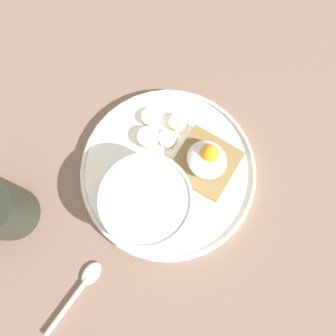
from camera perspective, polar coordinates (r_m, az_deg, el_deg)
name	(u,v)px	position (r cm, az deg, el deg)	size (l,w,h in cm)	color
ground_plane	(168,174)	(52.52, 0.00, -1.00)	(120.00, 120.00, 2.00)	#7A6254
plate	(168,171)	(50.76, 0.00, -0.57)	(27.28, 27.28, 1.60)	white
oatmeal_bowl	(146,201)	(47.11, -3.85, -5.78)	(13.29, 13.29, 5.33)	white
toast_slice	(206,163)	(50.52, 6.55, 0.92)	(10.57, 10.57, 1.17)	olive
poached_egg	(207,158)	(48.67, 6.87, 1.65)	(6.20, 5.72, 3.65)	white
banana_slice_front	(151,117)	(52.74, -3.05, 8.78)	(3.77, 3.74, 1.08)	#F0E5BD
banana_slice_left	(178,123)	(52.11, 1.69, 7.85)	(3.50, 3.38, 1.67)	#F2ECBD
banana_slice_back	(148,138)	(51.41, -3.44, 5.27)	(4.87, 4.86, 1.41)	beige
banana_slice_right	(167,139)	(51.24, -0.11, 5.06)	(3.87, 3.85, 1.49)	#F7E3C7
spoon	(80,289)	(51.90, -15.13, -19.70)	(3.27, 12.12, 0.80)	silver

